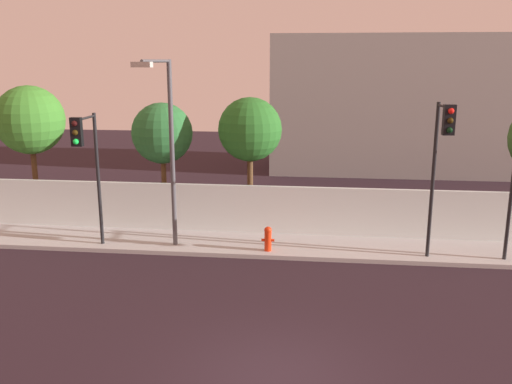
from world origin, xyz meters
The scene contains 11 objects.
ground_plane centered at (0.00, 0.00, 0.00)m, with size 80.00×80.00×0.00m, color black.
sidewalk centered at (0.00, 8.20, 0.07)m, with size 36.00×2.40×0.15m, color #AFAFAF.
perimeter_wall centered at (0.00, 9.49, 1.05)m, with size 36.00×0.18×1.80m, color silver.
traffic_light_left centered at (4.50, 7.00, 3.83)m, with size 0.36×1.30×5.08m.
traffic_light_center centered at (-6.76, 6.72, 3.54)m, with size 0.35×1.78×4.62m.
street_lamp_curbside centered at (-4.22, 7.40, 3.99)m, with size 0.62×2.36×6.36m.
fire_hydrant centered at (-0.87, 7.47, 0.61)m, with size 0.44×0.26×0.85m.
roadside_tree_leftmost centered at (-10.73, 10.54, 4.15)m, with size 2.74×2.74×5.53m.
roadside_tree_midleft centered at (-5.32, 10.54, 3.70)m, with size 2.38×2.38×4.91m.
roadside_tree_midright centered at (-1.87, 10.54, 3.89)m, with size 2.45×2.45×5.14m.
low_building_distant centered at (5.02, 23.49, 3.95)m, with size 14.09×6.00×7.91m, color #9E9E9E.
Camera 1 is at (0.77, -10.21, 6.49)m, focal length 38.48 mm.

